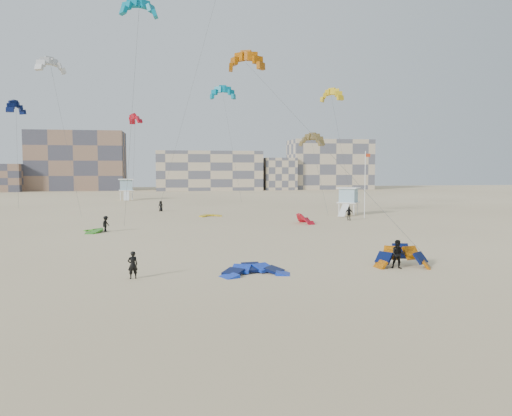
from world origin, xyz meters
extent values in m
plane|color=beige|center=(0.00, 0.00, 0.00)|extent=(320.00, 320.00, 0.00)
imported|color=black|center=(-3.29, 2.52, 0.82)|extent=(0.69, 0.56, 1.63)
imported|color=black|center=(13.33, 2.76, 0.93)|extent=(1.10, 0.99, 1.87)
imported|color=black|center=(-7.80, 25.73, 0.81)|extent=(0.98, 1.21, 1.63)
imported|color=black|center=(20.87, 32.62, 0.88)|extent=(1.08, 0.96, 1.76)
imported|color=black|center=(-2.86, 50.33, 0.81)|extent=(0.93, 0.78, 1.62)
imported|color=black|center=(27.19, 50.31, 0.78)|extent=(0.81, 1.51, 1.56)
cylinder|color=#3F3F3F|center=(-4.77, 22.80, 11.48)|extent=(1.63, 2.46, 20.97)
cylinder|color=#3F3F3F|center=(11.07, 15.78, 9.63)|extent=(7.67, 26.54, 17.28)
cylinder|color=#3F3F3F|center=(-13.44, 35.33, 9.97)|extent=(4.13, 5.59, 17.94)
cylinder|color=#3F3F3F|center=(1.10, 44.24, 15.29)|extent=(8.14, 10.98, 28.58)
cylinder|color=#3F3F3F|center=(17.24, 33.67, 5.60)|extent=(0.45, 9.11, 9.22)
cylinder|color=#3F3F3F|center=(25.31, 48.47, 9.12)|extent=(5.83, 6.67, 16.25)
cylinder|color=#3F3F3F|center=(-22.15, 46.54, 7.86)|extent=(0.24, 0.33, 13.73)
cylinder|color=#3F3F3F|center=(9.09, 58.82, 10.44)|extent=(2.24, 8.41, 18.88)
cylinder|color=#3F3F3F|center=(-7.40, 58.89, 7.74)|extent=(1.00, 3.93, 13.48)
cube|color=white|center=(23.30, 39.68, 1.77)|extent=(3.68, 3.68, 0.13)
cube|color=#8EB1C2|center=(23.30, 39.68, 2.78)|extent=(3.02, 3.02, 1.89)
cube|color=white|center=(23.30, 39.68, 3.80)|extent=(3.81, 3.81, 0.15)
cube|color=white|center=(23.30, 37.13, 0.85)|extent=(2.28, 2.76, 1.57)
cube|color=white|center=(-10.74, 80.86, 2.02)|extent=(3.26, 3.26, 0.15)
cube|color=#8EB1C2|center=(-10.74, 80.86, 3.17)|extent=(2.68, 2.68, 2.16)
cube|color=white|center=(-10.74, 80.86, 4.34)|extent=(3.38, 3.38, 0.17)
cube|color=white|center=(-10.74, 77.94, 0.97)|extent=(1.33, 3.14, 1.79)
cylinder|color=white|center=(23.74, 34.75, 4.38)|extent=(0.11, 0.11, 8.77)
cube|color=#B73718|center=(24.07, 34.75, 8.22)|extent=(0.66, 0.02, 0.44)
cube|color=#7B5D4A|center=(-30.00, 134.00, 9.00)|extent=(28.00, 14.00, 18.00)
cube|color=tan|center=(10.00, 130.00, 6.00)|extent=(32.00, 16.00, 12.00)
cube|color=tan|center=(50.00, 132.00, 8.00)|extent=(26.00, 14.00, 16.00)
cube|color=#7B5D4A|center=(-50.00, 128.00, 4.00)|extent=(12.00, 10.00, 8.00)
cube|color=tan|center=(32.00, 128.00, 5.00)|extent=(10.00, 10.00, 10.00)
camera|label=1|loc=(-0.86, -27.03, 6.37)|focal=35.00mm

